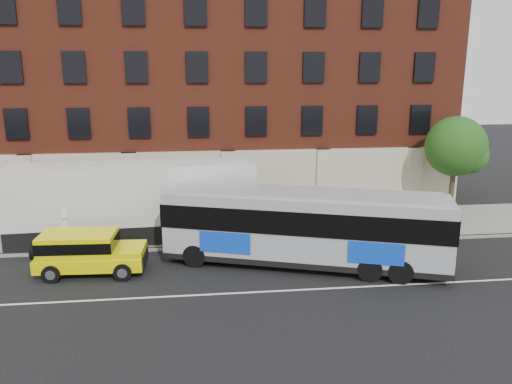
{
  "coord_description": "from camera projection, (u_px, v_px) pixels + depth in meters",
  "views": [
    {
      "loc": [
        -1.83,
        -18.75,
        9.1
      ],
      "look_at": [
        0.99,
        5.5,
        3.07
      ],
      "focal_mm": 35.31,
      "sensor_mm": 36.0,
      "label": 1
    }
  ],
  "objects": [
    {
      "name": "sign_pole",
      "position": [
        66.0,
        226.0,
        25.09
      ],
      "size": [
        0.3,
        0.2,
        2.5
      ],
      "color": "gray",
      "rests_on": "ground"
    },
    {
      "name": "building",
      "position": [
        223.0,
        90.0,
        34.97
      ],
      "size": [
        30.0,
        12.1,
        15.0
      ],
      "color": "maroon",
      "rests_on": "sidewalk"
    },
    {
      "name": "yellow_suv",
      "position": [
        86.0,
        250.0,
        22.71
      ],
      "size": [
        5.1,
        2.4,
        1.93
      ],
      "color": "#F6E500",
      "rests_on": "ground"
    },
    {
      "name": "city_bus",
      "position": [
        305.0,
        225.0,
        23.41
      ],
      "size": [
        13.33,
        6.83,
        3.6
      ],
      "color": "#979BA1",
      "rests_on": "ground"
    },
    {
      "name": "ground",
      "position": [
        247.0,
        298.0,
        20.47
      ],
      "size": [
        120.0,
        120.0,
        0.0
      ],
      "primitive_type": "plane",
      "color": "black",
      "rests_on": "ground"
    },
    {
      "name": "kerb",
      "position": [
        236.0,
        246.0,
        26.24
      ],
      "size": [
        60.0,
        0.25,
        0.15
      ],
      "primitive_type": "cube",
      "color": "gray",
      "rests_on": "ground"
    },
    {
      "name": "shipping_container",
      "position": [
        134.0,
        204.0,
        26.7
      ],
      "size": [
        12.88,
        3.29,
        4.26
      ],
      "color": "black",
      "rests_on": "ground"
    },
    {
      "name": "street_tree",
      "position": [
        456.0,
        149.0,
        30.08
      ],
      "size": [
        3.6,
        3.6,
        6.2
      ],
      "color": "#312318",
      "rests_on": "sidewalk"
    },
    {
      "name": "sidewalk",
      "position": [
        232.0,
        228.0,
        29.13
      ],
      "size": [
        60.0,
        6.0,
        0.15
      ],
      "primitive_type": "cube",
      "color": "gray",
      "rests_on": "ground"
    },
    {
      "name": "lane_line",
      "position": [
        246.0,
        293.0,
        20.95
      ],
      "size": [
        60.0,
        0.12,
        0.01
      ],
      "primitive_type": "cube",
      "color": "silver",
      "rests_on": "ground"
    }
  ]
}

